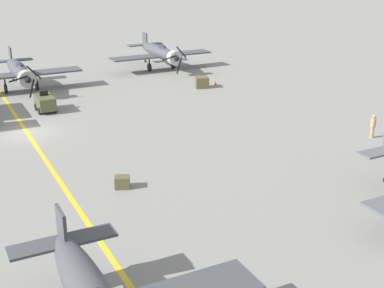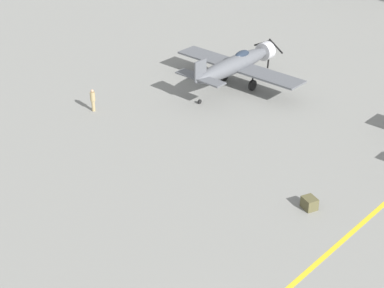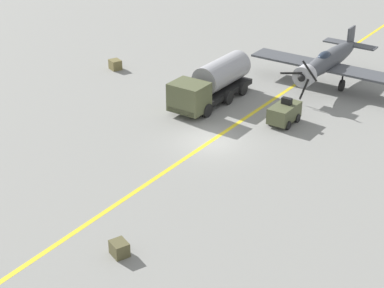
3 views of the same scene
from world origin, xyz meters
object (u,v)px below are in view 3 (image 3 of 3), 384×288
fuel_tanker (212,83)px  supply_crate_by_tanker (115,65)px  airplane_near_center (327,61)px  tow_tractor (284,113)px  supply_crate_mid_lane (119,249)px

fuel_tanker → supply_crate_by_tanker: 10.68m
airplane_near_center → supply_crate_by_tanker: 17.43m
airplane_near_center → tow_tractor: size_ratio=4.62×
tow_tractor → supply_crate_by_tanker: size_ratio=2.64×
tow_tractor → supply_crate_mid_lane: size_ratio=2.96×
supply_crate_by_tanker → tow_tractor: bearing=174.3°
airplane_near_center → tow_tractor: 8.34m
tow_tractor → supply_crate_mid_lane: 17.99m
fuel_tanker → supply_crate_mid_lane: 19.49m
supply_crate_mid_lane → fuel_tanker: bearing=-70.0°
airplane_near_center → supply_crate_by_tanker: (16.07, 6.57, -1.60)m
fuel_tanker → supply_crate_by_tanker: fuel_tanker is taller
airplane_near_center → supply_crate_mid_lane: (-1.12, 26.21, -1.65)m
fuel_tanker → supply_crate_by_tanker: size_ratio=8.13×
supply_crate_mid_lane → tow_tractor: bearing=-88.4°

